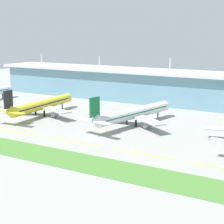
% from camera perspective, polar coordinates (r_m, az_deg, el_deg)
% --- Properties ---
extents(ground_plane, '(600.00, 600.00, 0.00)m').
position_cam_1_polar(ground_plane, '(175.63, -3.37, -4.09)').
color(ground_plane, gray).
extents(terminal_building, '(288.00, 34.00, 31.70)m').
position_cam_1_polar(terminal_building, '(263.18, 9.16, 3.69)').
color(terminal_building, '#6693A8').
rests_on(terminal_building, ground).
extents(airliner_near_middle, '(48.71, 64.74, 18.90)m').
position_cam_1_polar(airliner_near_middle, '(227.12, -10.70, 1.05)').
color(airliner_near_middle, yellow).
rests_on(airliner_near_middle, ground).
extents(airliner_center, '(47.80, 66.93, 18.90)m').
position_cam_1_polar(airliner_center, '(199.79, 3.21, -0.23)').
color(airliner_center, silver).
rests_on(airliner_center, ground).
extents(taxiway_stripe_mid_west, '(28.00, 0.70, 0.04)m').
position_cam_1_polar(taxiway_stripe_mid_west, '(192.43, -13.92, -3.00)').
color(taxiway_stripe_mid_west, yellow).
rests_on(taxiway_stripe_mid_west, ground).
extents(taxiway_stripe_centre, '(28.00, 0.70, 0.04)m').
position_cam_1_polar(taxiway_stripe_centre, '(171.04, -5.69, -4.56)').
color(taxiway_stripe_centre, yellow).
rests_on(taxiway_stripe_centre, ground).
extents(taxiway_stripe_mid_east, '(28.00, 0.70, 0.04)m').
position_cam_1_polar(taxiway_stripe_mid_east, '(154.26, 4.64, -6.38)').
color(taxiway_stripe_mid_east, yellow).
rests_on(taxiway_stripe_mid_east, ground).
extents(grass_verge, '(300.00, 18.00, 0.10)m').
position_cam_1_polar(grass_verge, '(153.69, -9.36, -6.56)').
color(grass_verge, '#477A33').
rests_on(grass_verge, ground).
extents(safety_cone_left_wingtip, '(0.56, 0.56, 0.70)m').
position_cam_1_polar(safety_cone_left_wingtip, '(187.85, -0.93, -2.90)').
color(safety_cone_left_wingtip, orange).
rests_on(safety_cone_left_wingtip, ground).
extents(safety_cone_nose_front, '(0.56, 0.56, 0.70)m').
position_cam_1_polar(safety_cone_nose_front, '(192.94, -4.14, -2.54)').
color(safety_cone_nose_front, orange).
rests_on(safety_cone_nose_front, ground).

